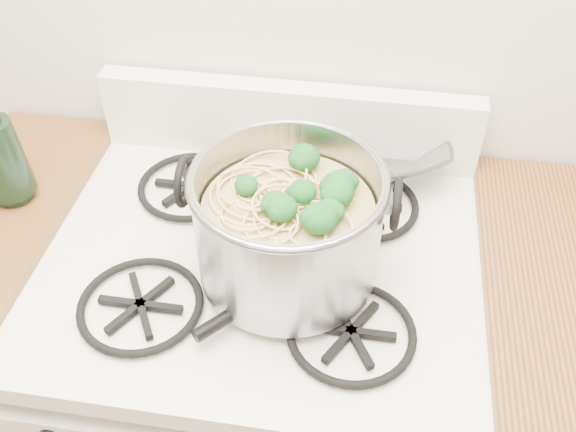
{
  "coord_description": "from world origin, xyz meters",
  "views": [
    {
      "loc": [
        0.17,
        0.5,
        1.72
      ],
      "look_at": [
        0.05,
        1.22,
        1.04
      ],
      "focal_mm": 40.0,
      "sensor_mm": 36.0,
      "label": 1
    }
  ],
  "objects_px": {
    "stock_pot": "(288,227)",
    "spatula": "(322,258)",
    "glass_bowl": "(380,155)",
    "gas_range": "(267,398)"
  },
  "relations": [
    {
      "from": "stock_pot",
      "to": "spatula",
      "type": "relative_size",
      "value": 1.08
    },
    {
      "from": "glass_bowl",
      "to": "spatula",
      "type": "bearing_deg",
      "value": -105.14
    },
    {
      "from": "gas_range",
      "to": "stock_pot",
      "type": "distance_m",
      "value": 0.58
    },
    {
      "from": "gas_range",
      "to": "glass_bowl",
      "type": "relative_size",
      "value": 9.13
    },
    {
      "from": "spatula",
      "to": "stock_pot",
      "type": "bearing_deg",
      "value": -119.26
    },
    {
      "from": "gas_range",
      "to": "spatula",
      "type": "bearing_deg",
      "value": -9.79
    },
    {
      "from": "gas_range",
      "to": "stock_pot",
      "type": "xyz_separation_m",
      "value": [
        0.05,
        -0.04,
        0.58
      ]
    },
    {
      "from": "gas_range",
      "to": "glass_bowl",
      "type": "distance_m",
      "value": 0.6
    },
    {
      "from": "gas_range",
      "to": "glass_bowl",
      "type": "xyz_separation_m",
      "value": [
        0.19,
        0.28,
        0.5
      ]
    },
    {
      "from": "stock_pot",
      "to": "spatula",
      "type": "height_order",
      "value": "stock_pot"
    }
  ]
}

